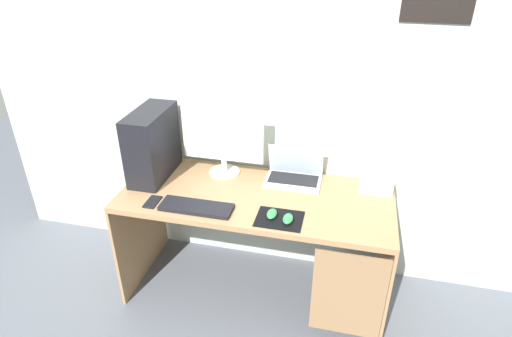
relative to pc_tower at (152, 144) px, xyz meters
The scene contains 12 objects.
ground_plane 1.21m from the pc_tower, ahead, with size 8.00×8.00×0.00m, color slate.
wall_back 0.82m from the pc_tower, 23.35° to the left, with size 4.00×0.05×2.60m.
desk 0.81m from the pc_tower, ahead, with size 1.65×0.69×0.77m.
pc_tower is the anchor object (origin of this frame).
monitor 0.44m from the pc_tower, 15.87° to the left, with size 0.53×0.20×0.44m.
laptop 0.92m from the pc_tower, ahead, with size 0.35×0.23×0.22m.
projector 1.41m from the pc_tower, ahead, with size 0.20×0.14×0.09m, color white.
keyboard 0.55m from the pc_tower, 38.55° to the right, with size 0.42×0.14×0.02m, color black.
mousepad 0.95m from the pc_tower, 19.14° to the right, with size 0.26×0.20×0.01m, color black.
mouse_left 0.91m from the pc_tower, 19.49° to the right, with size 0.06×0.10×0.03m, color #338C4C.
mouse_right 1.00m from the pc_tower, 19.01° to the right, with size 0.06×0.10×0.03m, color #338C4C.
cell_phone 0.40m from the pc_tower, 68.89° to the right, with size 0.07×0.13×0.01m, color black.
Camera 1 is at (0.51, -2.15, 2.17)m, focal length 30.24 mm.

